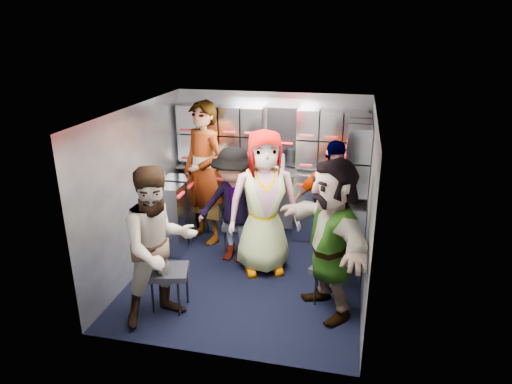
% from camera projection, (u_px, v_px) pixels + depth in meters
% --- Properties ---
extents(floor, '(3.00, 3.00, 0.00)m').
position_uv_depth(floor, '(248.00, 276.00, 5.79)').
color(floor, black).
rests_on(floor, ground).
extents(wall_back, '(2.80, 0.04, 2.10)m').
position_uv_depth(wall_back, '(271.00, 163.00, 6.79)').
color(wall_back, gray).
rests_on(wall_back, ground).
extents(wall_left, '(0.04, 3.00, 2.10)m').
position_uv_depth(wall_left, '(139.00, 190.00, 5.70)').
color(wall_left, gray).
rests_on(wall_left, ground).
extents(wall_right, '(0.04, 3.00, 2.10)m').
position_uv_depth(wall_right, '(368.00, 208.00, 5.14)').
color(wall_right, gray).
rests_on(wall_right, ground).
extents(ceiling, '(2.80, 3.00, 0.02)m').
position_uv_depth(ceiling, '(247.00, 111.00, 5.05)').
color(ceiling, silver).
rests_on(ceiling, wall_back).
extents(cart_bank_back, '(2.68, 0.38, 0.99)m').
position_uv_depth(cart_bank_back, '(268.00, 203.00, 6.79)').
color(cart_bank_back, '#A7ACB8').
rests_on(cart_bank_back, ground).
extents(cart_bank_left, '(0.38, 0.76, 0.99)m').
position_uv_depth(cart_bank_left, '(175.00, 215.00, 6.37)').
color(cart_bank_left, '#A7ACB8').
rests_on(cart_bank_left, ground).
extents(counter, '(2.68, 0.42, 0.03)m').
position_uv_depth(counter, '(268.00, 170.00, 6.61)').
color(counter, '#ACAFB4').
rests_on(counter, cart_bank_back).
extents(locker_bank_back, '(2.68, 0.28, 0.82)m').
position_uv_depth(locker_bank_back, '(270.00, 137.00, 6.50)').
color(locker_bank_back, '#A7ACB8').
rests_on(locker_bank_back, wall_back).
extents(locker_bank_right, '(0.28, 1.00, 0.82)m').
position_uv_depth(locker_bank_right, '(358.00, 154.00, 5.65)').
color(locker_bank_right, '#A7ACB8').
rests_on(locker_bank_right, wall_right).
extents(right_cabinet, '(0.28, 1.20, 1.00)m').
position_uv_depth(right_cabinet, '(352.00, 229.00, 5.91)').
color(right_cabinet, '#A7ACB8').
rests_on(right_cabinet, ground).
extents(coffee_niche, '(0.46, 0.16, 0.84)m').
position_uv_depth(coffee_niche, '(283.00, 138.00, 6.53)').
color(coffee_niche, black).
rests_on(coffee_niche, wall_back).
extents(red_latch_strip, '(2.60, 0.02, 0.03)m').
position_uv_depth(red_latch_strip, '(266.00, 183.00, 6.48)').
color(red_latch_strip, '#A91923').
rests_on(red_latch_strip, cart_bank_back).
extents(jump_seat_near_left, '(0.50, 0.48, 0.49)m').
position_uv_depth(jump_seat_near_left, '(169.00, 274.00, 5.00)').
color(jump_seat_near_left, black).
rests_on(jump_seat_near_left, ground).
extents(jump_seat_mid_left, '(0.46, 0.44, 0.47)m').
position_uv_depth(jump_seat_mid_left, '(238.00, 226.00, 6.21)').
color(jump_seat_mid_left, black).
rests_on(jump_seat_mid_left, ground).
extents(jump_seat_center, '(0.47, 0.46, 0.44)m').
position_uv_depth(jump_seat_center, '(266.00, 236.00, 5.99)').
color(jump_seat_center, black).
rests_on(jump_seat_center, ground).
extents(jump_seat_mid_right, '(0.47, 0.45, 0.50)m').
position_uv_depth(jump_seat_mid_right, '(330.00, 229.00, 6.05)').
color(jump_seat_mid_right, black).
rests_on(jump_seat_mid_right, ground).
extents(jump_seat_near_right, '(0.47, 0.45, 0.44)m').
position_uv_depth(jump_seat_near_right, '(329.00, 271.00, 5.14)').
color(jump_seat_near_right, black).
rests_on(jump_seat_near_right, ground).
extents(attendant_standing, '(0.89, 0.80, 2.04)m').
position_uv_depth(attendant_standing, '(204.00, 173.00, 6.42)').
color(attendant_standing, black).
rests_on(attendant_standing, ground).
extents(attendant_arc_a, '(1.05, 1.05, 1.72)m').
position_uv_depth(attendant_arc_a, '(159.00, 246.00, 4.68)').
color(attendant_arc_a, black).
rests_on(attendant_arc_a, ground).
extents(attendant_arc_b, '(1.09, 0.73, 1.56)m').
position_uv_depth(attendant_arc_b, '(234.00, 206.00, 5.92)').
color(attendant_arc_b, black).
rests_on(attendant_arc_b, ground).
extents(attendant_arc_c, '(1.05, 0.86, 1.85)m').
position_uv_depth(attendant_arc_c, '(264.00, 203.00, 5.64)').
color(attendant_arc_c, black).
rests_on(attendant_arc_c, ground).
extents(attendant_arc_d, '(1.06, 0.63, 1.70)m').
position_uv_depth(attendant_arc_d, '(331.00, 206.00, 5.74)').
color(attendant_arc_d, black).
rests_on(attendant_arc_d, ground).
extents(attendant_arc_e, '(1.33, 1.66, 1.77)m').
position_uv_depth(attendant_arc_e, '(331.00, 238.00, 4.80)').
color(attendant_arc_e, black).
rests_on(attendant_arc_e, ground).
extents(bottle_left, '(0.07, 0.07, 0.24)m').
position_uv_depth(bottle_left, '(249.00, 160.00, 6.58)').
color(bottle_left, white).
rests_on(bottle_left, counter).
extents(bottle_mid, '(0.07, 0.07, 0.24)m').
position_uv_depth(bottle_mid, '(258.00, 161.00, 6.55)').
color(bottle_mid, white).
rests_on(bottle_mid, counter).
extents(bottle_right, '(0.06, 0.06, 0.22)m').
position_uv_depth(bottle_right, '(283.00, 163.00, 6.48)').
color(bottle_right, white).
rests_on(bottle_right, counter).
extents(cup_left, '(0.08, 0.08, 0.09)m').
position_uv_depth(cup_left, '(221.00, 164.00, 6.68)').
color(cup_left, beige).
rests_on(cup_left, counter).
extents(cup_right, '(0.07, 0.07, 0.11)m').
position_uv_depth(cup_right, '(357.00, 172.00, 6.28)').
color(cup_right, beige).
rests_on(cup_right, counter).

